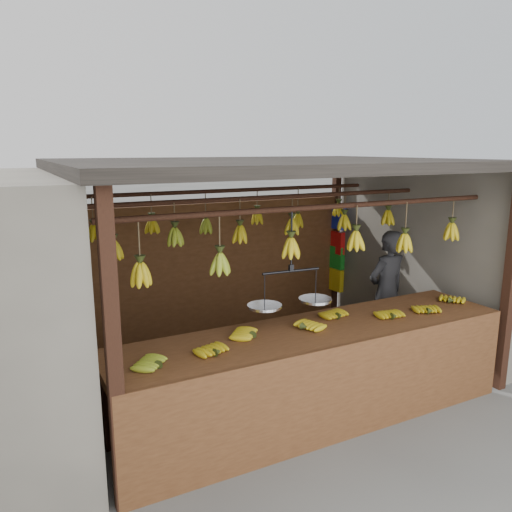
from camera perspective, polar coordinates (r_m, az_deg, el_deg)
ground at (r=5.91m, az=1.37°, el=-12.98°), size 80.00×80.00×0.00m
stall at (r=5.66m, az=-0.13°, el=6.71°), size 4.30×3.30×2.40m
neighbor_right at (r=7.87m, az=25.05°, el=1.07°), size 3.00×3.00×2.30m
counter at (r=4.61m, az=7.88°, el=-10.85°), size 3.87×0.88×0.96m
hanging_bananas at (r=5.41m, az=1.49°, el=2.76°), size 3.53×2.22×0.40m
balance_scale at (r=4.52m, az=3.98°, el=-4.89°), size 0.81×0.34×0.87m
vendor at (r=6.42m, az=14.69°, el=-3.97°), size 0.60×0.42×1.54m
bag_bundles at (r=7.69m, az=9.27°, el=0.72°), size 0.08×0.26×1.30m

